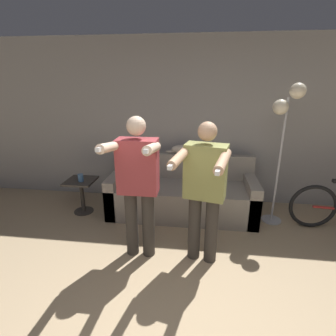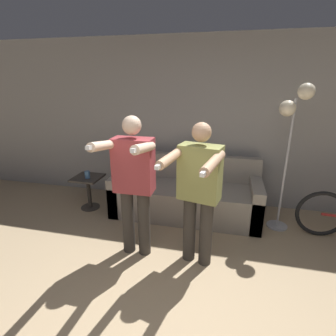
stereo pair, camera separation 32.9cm
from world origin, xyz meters
TOP-DOWN VIEW (x-y plane):
  - wall_back at (0.00, 2.85)m, footprint 10.00×0.05m
  - couch at (-0.12, 2.29)m, footprint 2.16×0.83m
  - person_left at (-0.52, 1.19)m, footprint 0.50×0.67m
  - person_right at (0.19, 1.19)m, footprint 0.59×0.75m
  - cat at (-0.14, 2.59)m, footprint 0.45×0.12m
  - floor_lamp at (1.21, 2.20)m, footprint 0.38×0.28m
  - side_table at (-1.64, 2.11)m, footprint 0.42×0.42m
  - cup at (-1.61, 2.07)m, footprint 0.08×0.08m

SIDE VIEW (x-z plane):
  - couch at x=-0.12m, z-range -0.14..0.72m
  - side_table at x=-1.64m, z-range 0.11..0.64m
  - cup at x=-1.61m, z-range 0.53..0.64m
  - person_right at x=0.19m, z-range 0.12..1.69m
  - cat at x=-0.14m, z-range 0.85..1.02m
  - person_left at x=-0.52m, z-range 0.13..1.75m
  - wall_back at x=0.00m, z-range 0.00..2.60m
  - floor_lamp at x=1.21m, z-range 0.54..2.47m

